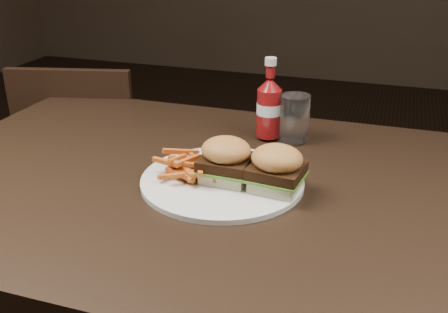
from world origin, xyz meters
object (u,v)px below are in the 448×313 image
(chair_far, at_px, (98,173))
(plate, at_px, (222,181))
(dining_table, at_px, (210,188))
(ketchup_bottle, at_px, (269,113))
(tumbler, at_px, (295,118))

(chair_far, xyz_separation_m, plate, (0.62, -0.54, 0.33))
(dining_table, relative_size, plate, 3.95)
(plate, height_order, ketchup_bottle, ketchup_bottle)
(dining_table, relative_size, ketchup_bottle, 11.13)
(plate, height_order, tumbler, tumbler)
(dining_table, height_order, plate, plate)
(ketchup_bottle, bearing_deg, dining_table, -103.08)
(chair_far, relative_size, ketchup_bottle, 3.44)
(plate, bearing_deg, dining_table, 161.36)
(chair_far, distance_m, tumbler, 0.85)
(ketchup_bottle, distance_m, tumbler, 0.06)
(dining_table, height_order, tumbler, tumbler)
(chair_far, height_order, tumbler, tumbler)
(dining_table, relative_size, chair_far, 3.24)
(dining_table, distance_m, tumbler, 0.27)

